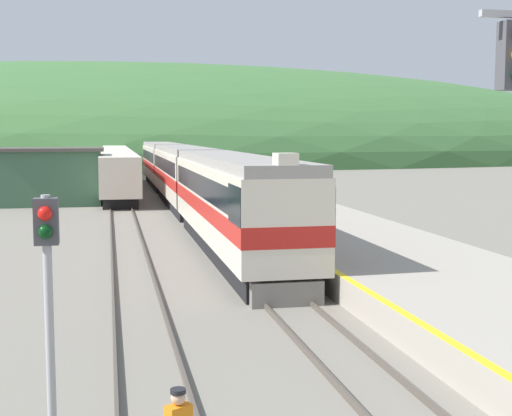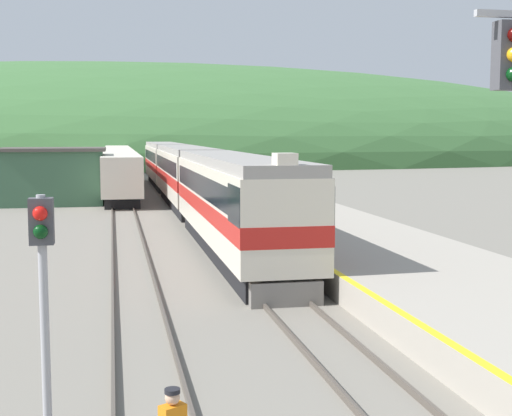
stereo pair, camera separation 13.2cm
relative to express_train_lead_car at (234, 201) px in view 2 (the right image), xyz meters
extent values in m
cube|color=#4C443D|center=(-0.72, 47.53, -2.28)|extent=(0.08, 180.00, 0.16)
cube|color=#4C443D|center=(0.72, 47.53, -2.28)|extent=(0.08, 180.00, 0.16)
cube|color=#4C443D|center=(-5.20, 47.53, -2.28)|extent=(0.08, 180.00, 0.16)
cube|color=#4C443D|center=(-3.77, 47.53, -2.28)|extent=(0.08, 180.00, 0.16)
cube|color=#9E9689|center=(5.11, 27.53, -1.91)|extent=(6.98, 140.00, 0.89)
cube|color=yellow|center=(1.75, 27.53, -1.46)|extent=(0.24, 140.00, 0.01)
ellipsoid|color=#3D6B38|center=(0.00, 118.76, -2.36)|extent=(236.39, 106.38, 38.12)
cube|color=#385B42|center=(-9.41, 24.69, -0.38)|extent=(7.15, 5.43, 3.95)
cube|color=#47423D|center=(-9.41, 24.69, 1.72)|extent=(7.65, 5.93, 0.24)
cube|color=black|center=(0.00, 0.23, -1.93)|extent=(2.38, 18.53, 0.85)
cube|color=beige|center=(0.00, 0.23, 0.02)|extent=(2.90, 19.72, 3.06)
cube|color=red|center=(0.00, 0.23, -0.22)|extent=(2.93, 19.74, 0.67)
cube|color=black|center=(0.00, 0.23, 0.70)|extent=(2.92, 18.53, 0.92)
cube|color=gray|center=(0.00, 0.23, 1.75)|extent=(2.73, 19.72, 0.40)
cube|color=black|center=(0.00, -8.49, 0.70)|extent=(2.94, 2.20, 1.22)
cube|color=beige|center=(0.00, -9.17, 2.13)|extent=(0.64, 0.80, 0.36)
cube|color=slate|center=(0.00, -9.42, -1.97)|extent=(2.26, 0.40, 0.77)
cube|color=black|center=(0.00, 20.73, -1.93)|extent=(2.38, 18.30, 0.85)
cube|color=beige|center=(0.00, 20.73, 0.02)|extent=(2.90, 19.47, 3.06)
cube|color=red|center=(0.00, 20.73, -0.22)|extent=(2.93, 19.49, 0.67)
cube|color=black|center=(0.00, 20.73, 0.70)|extent=(2.92, 18.30, 0.92)
cube|color=gray|center=(0.00, 20.73, 1.75)|extent=(2.73, 19.47, 0.40)
cube|color=black|center=(0.00, 41.09, -1.93)|extent=(2.38, 18.30, 0.85)
cube|color=beige|center=(0.00, 41.09, 0.02)|extent=(2.90, 19.47, 3.06)
cube|color=red|center=(0.00, 41.09, -0.22)|extent=(2.93, 19.49, 0.67)
cube|color=black|center=(0.00, 41.09, 0.70)|extent=(2.92, 18.30, 0.92)
cube|color=gray|center=(0.00, 41.09, 1.75)|extent=(2.73, 19.47, 0.40)
cube|color=black|center=(-4.48, 42.65, -1.96)|extent=(2.46, 46.08, 0.80)
cube|color=beige|center=(-4.48, 42.65, -0.14)|extent=(2.90, 48.00, 2.83)
cube|color=#424247|center=(0.71, -20.28, 4.06)|extent=(0.40, 0.28, 1.02)
cylinder|color=#9E9EA3|center=(-6.20, -18.98, -0.19)|extent=(0.14, 0.14, 4.34)
cube|color=#424247|center=(-6.20, -18.98, 1.58)|extent=(0.36, 0.28, 0.71)
sphere|color=red|center=(-6.20, -19.15, 1.72)|extent=(0.22, 0.22, 0.22)
sphere|color=black|center=(-6.20, -19.15, 1.44)|extent=(0.22, 0.22, 0.22)
sphere|color=tan|center=(-4.35, -20.30, -0.84)|extent=(0.22, 0.22, 0.22)
cylinder|color=black|center=(-4.35, -20.30, -0.74)|extent=(0.23, 0.23, 0.06)
camera|label=1|loc=(-5.25, -30.11, 2.91)|focal=50.00mm
camera|label=2|loc=(-5.12, -30.14, 2.91)|focal=50.00mm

